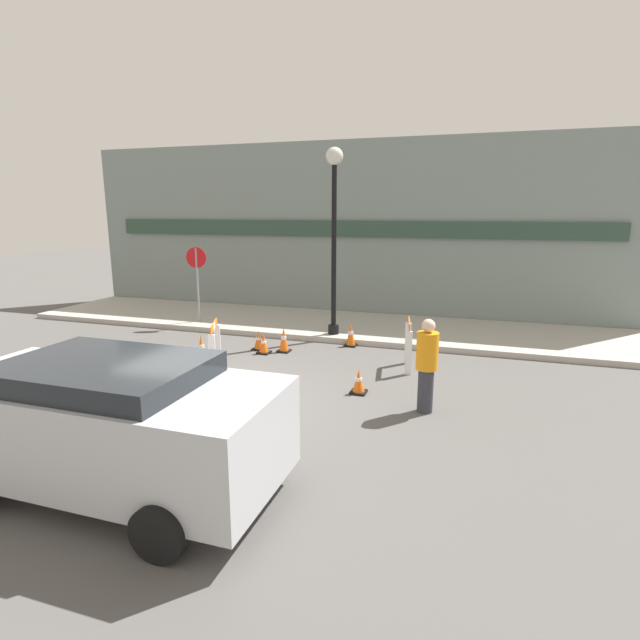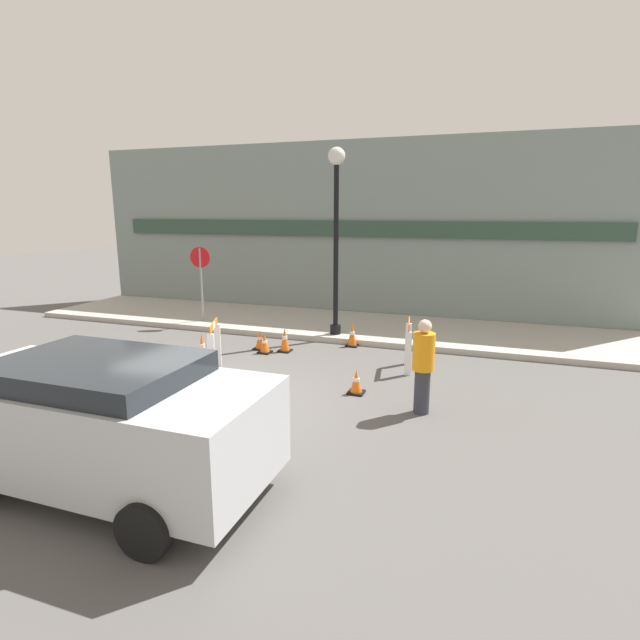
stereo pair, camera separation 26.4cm
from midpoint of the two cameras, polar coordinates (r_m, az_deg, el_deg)
The scene contains 15 objects.
ground_plane at distance 9.33m, azimuth -11.28°, elevation -9.01°, with size 60.00×60.00×0.00m, color #565451.
sidewalk_slab at distance 14.79m, azimuth 1.13°, elevation -0.45°, with size 18.00×3.53×0.15m.
storefront_facade at distance 16.18m, azimuth 3.26°, elevation 10.23°, with size 18.00×0.22×5.50m.
streetlamp_post at distance 12.93m, azimuth 2.46°, elevation 11.77°, with size 0.44×0.44×4.76m.
stop_sign at distance 15.03m, azimuth -12.98°, elevation 5.40°, with size 0.59×0.14×2.19m.
barricade_0 at distance 10.88m, azimuth 10.74°, elevation -2.64°, with size 0.27×0.86×1.08m.
barricade_1 at distance 10.68m, azimuth -11.29°, elevation -2.84°, with size 0.48×0.90×1.10m.
traffic_cone_0 at distance 12.07m, azimuth -5.71°, elevation -2.73°, with size 0.30×0.30×0.47m.
traffic_cone_1 at distance 11.55m, azimuth -12.67°, elevation -3.18°, with size 0.30×0.30×0.67m.
traffic_cone_2 at distance 9.45m, azimuth 4.97°, elevation -7.11°, with size 0.30×0.30×0.46m.
traffic_cone_3 at distance 12.40m, azimuth -6.27°, elevation -2.32°, with size 0.30×0.30×0.48m.
traffic_cone_4 at distance 12.62m, azimuth 4.30°, elevation -1.75°, with size 0.30×0.30×0.59m.
traffic_cone_5 at distance 12.14m, azimuth -3.42°, elevation -2.28°, with size 0.30×0.30×0.61m.
person_worker at distance 8.55m, azimuth 12.58°, elevation -4.93°, with size 0.50×0.50×1.62m.
parked_car_1 at distance 6.63m, azimuth -22.71°, elevation -10.11°, with size 4.19×2.00×1.66m.
Camera 2 is at (4.67, -7.38, 3.37)m, focal length 28.00 mm.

